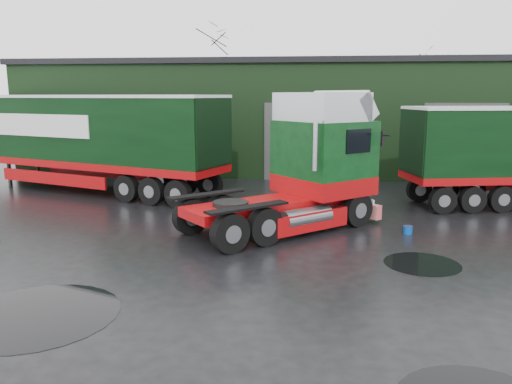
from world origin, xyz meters
The scene contains 9 objects.
ground centered at (0.00, 0.00, 0.00)m, with size 100.00×100.00×0.00m, color black.
warehouse centered at (2.00, 20.00, 3.16)m, with size 32.40×12.40×6.30m.
hero_tractor centered at (1.34, 3.91, 2.26)m, with size 3.08×7.26×4.51m, color #093512, non-canonical shape.
trailer_left centered at (-7.99, 10.00, 2.22)m, with size 2.92×14.28×4.44m, color silver, non-canonical shape.
wash_bucket centered at (5.56, 3.89, 0.13)m, with size 0.29×0.29×0.27m, color #063B92.
tree_back_a centered at (-6.00, 30.00, 4.75)m, with size 4.40×4.40×9.50m, color black, non-canonical shape.
tree_back_b centered at (10.00, 30.00, 3.75)m, with size 4.40×4.40×7.50m, color black, non-canonical shape.
puddle_0 centered at (-3.00, -3.10, 0.00)m, with size 3.29×3.29×0.01m, color black.
puddle_1 centered at (5.41, 0.97, 0.00)m, with size 1.98×1.98×0.01m, color black.
Camera 1 is at (2.44, -11.96, 4.35)m, focal length 35.00 mm.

